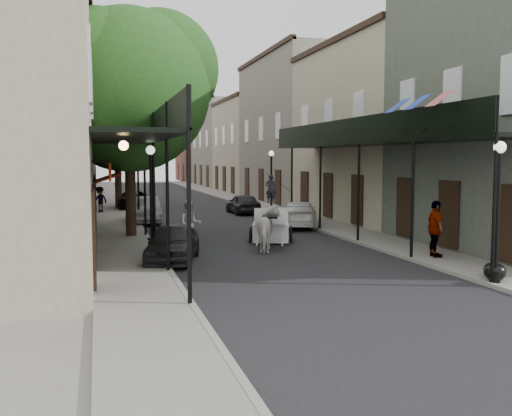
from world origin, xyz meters
TOP-DOWN VIEW (x-y plane):
  - ground at (0.00, 0.00)m, footprint 140.00×140.00m
  - road at (0.00, 20.00)m, footprint 8.00×90.00m
  - sidewalk_left at (-5.00, 20.00)m, footprint 2.20×90.00m
  - sidewalk_right at (5.00, 20.00)m, footprint 2.20×90.00m
  - building_row_left at (-8.60, 30.00)m, footprint 5.00×80.00m
  - building_row_right at (8.60, 30.00)m, footprint 5.00×80.00m
  - gallery_left at (-4.79, 6.98)m, footprint 2.20×18.05m
  - gallery_right at (4.79, 6.98)m, footprint 2.20×18.05m
  - tree_near at (-4.20, 10.18)m, footprint 7.31×6.80m
  - tree_far at (-4.25, 24.18)m, footprint 6.45×6.00m
  - lamppost_right_near at (4.10, -2.00)m, footprint 0.32×0.32m
  - lamppost_left at (-4.10, 6.00)m, footprint 0.32×0.32m
  - lamppost_right_far at (4.10, 18.00)m, footprint 0.32×0.32m
  - horse at (0.10, 5.22)m, footprint 1.45×2.14m
  - carriage at (0.90, 7.68)m, footprint 2.19×2.74m
  - pedestrian_walking at (-2.61, 6.71)m, footprint 0.90×0.72m
  - pedestrian_sidewalk_left at (-5.80, 21.15)m, footprint 1.15×1.07m
  - pedestrian_sidewalk_right at (4.78, 1.83)m, footprint 0.65×1.17m
  - car_left_near at (-3.60, 4.00)m, footprint 2.45×3.99m
  - car_left_mid at (-3.56, 15.56)m, footprint 1.47×4.10m
  - car_left_far at (-3.60, 24.00)m, footprint 2.07×4.48m
  - car_right_near at (3.60, 11.74)m, footprint 3.19×4.71m
  - car_right_far at (2.60, 19.00)m, footprint 1.54×3.69m
  - trash_bags at (4.32, -1.69)m, footprint 0.84×0.99m

SIDE VIEW (x-z plane):
  - ground at x=0.00m, z-range 0.00..0.00m
  - road at x=0.00m, z-range 0.00..0.01m
  - sidewalk_left at x=-5.00m, z-range 0.00..0.12m
  - sidewalk_right at x=5.00m, z-range 0.00..0.12m
  - trash_bags at x=4.32m, z-range 0.10..0.59m
  - car_left_far at x=-3.60m, z-range 0.00..1.24m
  - car_right_far at x=2.60m, z-range 0.00..1.25m
  - car_right_near at x=3.60m, z-range 0.00..1.27m
  - car_left_near at x=-3.60m, z-range 0.00..1.27m
  - car_left_mid at x=-3.56m, z-range 0.00..1.35m
  - horse at x=0.10m, z-range 0.00..1.66m
  - pedestrian_sidewalk_left at x=-5.80m, z-range 0.12..1.67m
  - pedestrian_walking at x=-2.61m, z-range 0.00..1.80m
  - pedestrian_sidewalk_right at x=4.78m, z-range 0.12..2.00m
  - carriage at x=0.90m, z-range -0.31..2.46m
  - lamppost_right_near at x=4.10m, z-range 0.19..3.90m
  - lamppost_left at x=-4.10m, z-range 0.19..3.90m
  - lamppost_right_far at x=4.10m, z-range 0.19..3.90m
  - gallery_left at x=-4.79m, z-range 1.61..6.49m
  - gallery_right at x=4.79m, z-range 1.61..6.49m
  - building_row_left at x=-8.60m, z-range 0.00..10.50m
  - building_row_right at x=8.60m, z-range 0.00..10.50m
  - tree_far at x=-4.25m, z-range 1.53..10.14m
  - tree_near at x=-4.20m, z-range 1.67..11.30m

